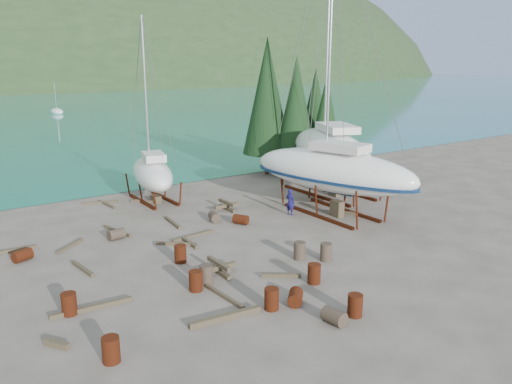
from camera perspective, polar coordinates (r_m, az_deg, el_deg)
ground at (r=26.42m, az=0.10°, el=-6.28°), size 600.00×600.00×0.00m
far_house_right at (r=214.85m, az=-23.88°, el=11.60°), size 6.60×5.60×5.60m
cypress_near_right at (r=42.00m, az=4.60°, el=9.57°), size 3.60×3.60×10.00m
cypress_mid_right at (r=41.58m, az=7.96°, el=8.23°), size 3.06×3.06×8.50m
cypress_back_left at (r=42.57m, az=1.29°, el=10.86°), size 4.14×4.14×11.50m
cypress_far_right at (r=44.76m, az=6.75°, el=9.08°), size 3.24×3.24×9.00m
moored_boat_mid at (r=103.43m, az=-21.80°, el=8.52°), size 2.00×5.00×6.05m
large_sailboat_near at (r=31.58m, az=8.72°, el=2.51°), size 6.12×11.89×17.98m
large_sailboat_far at (r=36.48m, az=8.48°, el=4.70°), size 8.44×13.05×19.98m
small_sailboat_shore at (r=35.13m, az=-11.77°, el=2.15°), size 4.29×8.11×12.38m
worker at (r=31.69m, az=3.93°, el=-1.14°), size 0.54×0.70×1.69m
drum_0 at (r=17.47m, az=-16.25°, el=-16.91°), size 0.58×0.58×0.88m
drum_1 at (r=19.24m, az=8.91°, el=-13.87°), size 0.66×0.93×0.58m
drum_2 at (r=27.04m, az=-25.15°, el=-6.57°), size 1.03×0.86×0.58m
drum_3 at (r=22.27m, az=6.65°, el=-9.25°), size 0.58×0.58×0.88m
drum_5 at (r=24.75m, az=8.01°, el=-6.80°), size 0.58×0.58×0.88m
drum_6 at (r=29.96m, az=-1.75°, el=-3.15°), size 0.95×1.05×0.58m
drum_7 at (r=19.83m, az=11.26°, el=-12.59°), size 0.58×0.58×0.88m
drum_8 at (r=20.84m, az=-20.58°, el=-11.88°), size 0.58×0.58×0.88m
drum_9 at (r=28.46m, az=-15.67°, el=-4.67°), size 0.95×0.69×0.58m
drum_10 at (r=19.96m, az=1.79°, el=-12.10°), size 0.58×0.58×0.88m
drum_11 at (r=30.57m, az=-4.79°, el=-2.83°), size 0.80×1.00×0.58m
drum_12 at (r=20.47m, az=4.54°, el=-11.90°), size 1.03×1.04×0.58m
drum_13 at (r=21.60m, az=-6.90°, el=-10.04°), size 0.58×0.58×0.88m
drum_14 at (r=24.56m, az=-8.64°, el=-7.00°), size 0.58×0.58×0.88m
drum_16 at (r=22.13m, az=-5.71°, el=-9.39°), size 0.58×0.58×0.88m
drum_17 at (r=24.79m, az=5.00°, el=-6.68°), size 0.58×0.58×0.88m
timber_0 at (r=35.39m, az=-16.70°, el=-1.36°), size 0.41×2.33×0.14m
timber_1 at (r=32.48m, az=10.09°, el=-2.32°), size 1.08×1.61×0.19m
timber_2 at (r=28.54m, az=-25.68°, el=-5.97°), size 1.97×0.33×0.19m
timber_3 at (r=21.05m, az=-3.74°, el=-11.76°), size 0.32×2.78×0.15m
timber_4 at (r=26.93m, az=-9.10°, el=-5.86°), size 1.75×1.62×0.17m
timber_6 at (r=35.42m, az=-12.59°, el=-1.03°), size 1.52×1.50×0.19m
timber_7 at (r=22.84m, az=2.88°, el=-9.51°), size 1.55×1.20×0.17m
timber_8 at (r=26.93m, az=-7.60°, el=-5.78°), size 0.26×1.75×0.19m
timber_9 at (r=35.99m, az=-17.43°, el=-1.15°), size 2.22×1.17×0.15m
timber_10 at (r=30.47m, az=-9.52°, el=-3.45°), size 0.41×2.41×0.16m
timber_11 at (r=28.04m, az=-7.17°, el=-4.98°), size 2.68×0.39×0.15m
timber_12 at (r=24.88m, az=-19.18°, el=-8.27°), size 0.44×2.17×0.17m
timber_13 at (r=19.01m, az=-21.81°, el=-15.82°), size 0.73×0.97×0.22m
timber_14 at (r=21.06m, az=-18.24°, el=-12.44°), size 3.16×0.46×0.18m
timber_15 at (r=29.69m, az=-15.58°, el=-4.30°), size 0.73×2.55×0.15m
timber_16 at (r=19.38m, az=-3.52°, el=-14.07°), size 2.91×0.57×0.23m
timber_17 at (r=28.07m, az=-20.47°, el=-5.78°), size 1.76×1.47×0.16m
timber_pile_fore at (r=23.15m, az=-4.27°, el=-8.62°), size 1.80×1.80×0.60m
timber_pile_aft at (r=32.82m, az=-3.35°, el=-1.56°), size 1.80×1.80×0.60m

